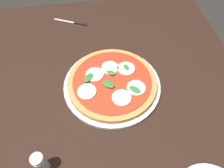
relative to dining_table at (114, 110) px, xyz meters
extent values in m
plane|color=#2D2B28|center=(0.00, 0.00, -0.66)|extent=(6.00, 6.00, 0.00)
cube|color=black|center=(0.00, 0.00, 0.08)|extent=(1.23, 1.04, 0.04)
cube|color=black|center=(0.54, -0.44, -0.30)|extent=(0.07, 0.07, 0.73)
cube|color=black|center=(0.54, 0.44, -0.30)|extent=(0.07, 0.07, 0.73)
cylinder|color=silver|center=(0.05, 0.00, 0.11)|extent=(0.36, 0.36, 0.01)
cylinder|color=tan|center=(0.05, 0.00, 0.12)|extent=(0.33, 0.33, 0.02)
cylinder|color=#B7381E|center=(0.05, 0.00, 0.14)|extent=(0.29, 0.29, 0.00)
cylinder|color=white|center=(0.11, 0.00, 0.14)|extent=(0.07, 0.07, 0.00)
cylinder|color=white|center=(0.08, 0.06, 0.14)|extent=(0.07, 0.07, 0.00)
cylinder|color=white|center=(0.01, 0.09, 0.14)|extent=(0.07, 0.07, 0.00)
cylinder|color=white|center=(-0.03, -0.02, 0.14)|extent=(0.07, 0.07, 0.00)
cylinder|color=white|center=(0.00, -0.08, 0.14)|extent=(0.07, 0.07, 0.00)
cylinder|color=white|center=(0.09, -0.06, 0.14)|extent=(0.07, 0.07, 0.00)
ellipsoid|color=#337F38|center=(0.03, 0.02, 0.14)|extent=(0.05, 0.05, 0.00)
ellipsoid|color=#337F38|center=(0.08, 0.00, 0.14)|extent=(0.03, 0.04, 0.00)
ellipsoid|color=#337F38|center=(-0.01, -0.07, 0.14)|extent=(0.05, 0.05, 0.00)
ellipsoid|color=#337F38|center=(0.07, 0.08, 0.14)|extent=(0.05, 0.05, 0.00)
ellipsoid|color=#337F38|center=(0.10, -0.06, 0.14)|extent=(0.03, 0.02, 0.00)
cube|color=black|center=(0.43, 0.09, 0.11)|extent=(0.04, 0.06, 0.01)
cube|color=silver|center=(0.47, 0.17, 0.10)|extent=(0.05, 0.10, 0.00)
cylinder|color=#B2B7AD|center=(-0.21, 0.24, 0.14)|extent=(0.04, 0.04, 0.07)
cylinder|color=silver|center=(-0.21, 0.24, 0.18)|extent=(0.03, 0.03, 0.01)
camera|label=1|loc=(-0.40, 0.07, 0.74)|focal=33.41mm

